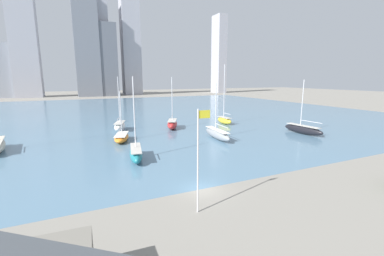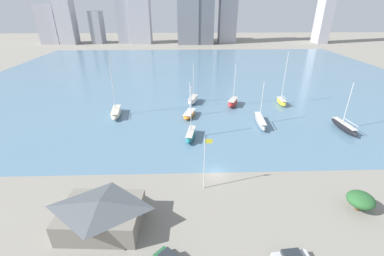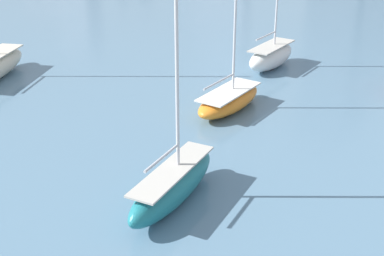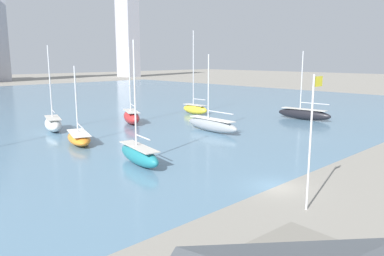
% 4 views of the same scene
% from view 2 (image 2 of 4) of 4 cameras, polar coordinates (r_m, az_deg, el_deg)
% --- Properties ---
extents(ground_plane, '(500.00, 500.00, 0.00)m').
position_cam_2_polar(ground_plane, '(48.47, 5.30, -9.87)').
color(ground_plane, gray).
extents(harbor_water, '(180.00, 140.00, 0.00)m').
position_cam_2_polar(harbor_water, '(112.70, 1.15, 11.45)').
color(harbor_water, slate).
rests_on(harbor_water, ground_plane).
extents(boat_shed, '(11.11, 8.27, 4.50)m').
position_cam_2_polar(boat_shed, '(39.21, -19.50, -17.53)').
color(boat_shed, slate).
rests_on(boat_shed, ground_plane).
extents(flag_pole, '(1.24, 0.14, 9.58)m').
position_cam_2_polar(flag_pole, '(41.75, 2.87, -7.56)').
color(flag_pole, silver).
rests_on(flag_pole, ground_plane).
extents(yard_shrub, '(3.88, 3.88, 2.99)m').
position_cam_2_polar(yard_shrub, '(47.01, 33.40, -13.19)').
color(yard_shrub, '#4C3823').
rests_on(yard_shrub, ground_plane).
extents(distant_city_skyline, '(218.78, 20.65, 71.88)m').
position_cam_2_polar(distant_city_skyline, '(210.35, -3.06, 26.44)').
color(distant_city_skyline, '#9E9EA8').
rests_on(distant_city_skyline, ground_plane).
extents(sailboat_cream, '(3.52, 9.57, 16.51)m').
position_cam_2_polar(sailboat_cream, '(74.15, -16.53, 3.35)').
color(sailboat_cream, beige).
rests_on(sailboat_cream, harbor_water).
extents(sailboat_white, '(4.27, 7.16, 12.51)m').
position_cam_2_polar(sailboat_white, '(80.60, 0.21, 6.28)').
color(sailboat_white, white).
rests_on(sailboat_white, harbor_water).
extents(sailboat_red, '(4.97, 7.24, 12.43)m').
position_cam_2_polar(sailboat_red, '(79.38, 9.07, 5.67)').
color(sailboat_red, '#B72828').
rests_on(sailboat_red, harbor_water).
extents(sailboat_black, '(2.47, 9.87, 11.87)m').
position_cam_2_polar(sailboat_black, '(73.24, 30.67, 0.30)').
color(sailboat_black, black).
rests_on(sailboat_black, harbor_water).
extents(sailboat_gray, '(2.48, 10.34, 11.21)m').
position_cam_2_polar(sailboat_gray, '(68.07, 14.91, 1.46)').
color(sailboat_gray, gray).
rests_on(sailboat_gray, harbor_water).
extents(sailboat_orange, '(4.57, 7.49, 9.73)m').
position_cam_2_polar(sailboat_orange, '(70.76, -0.60, 3.13)').
color(sailboat_orange, orange).
rests_on(sailboat_orange, harbor_water).
extents(sailboat_teal, '(3.25, 7.97, 12.41)m').
position_cam_2_polar(sailboat_teal, '(59.09, -0.30, -1.47)').
color(sailboat_teal, '#1E757F').
rests_on(sailboat_teal, harbor_water).
extents(sailboat_yellow, '(1.93, 6.20, 15.78)m').
position_cam_2_polar(sailboat_yellow, '(83.97, 19.25, 5.62)').
color(sailboat_yellow, yellow).
rests_on(sailboat_yellow, harbor_water).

